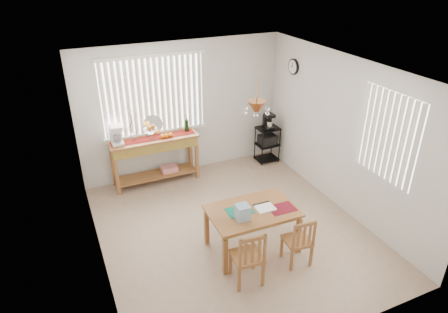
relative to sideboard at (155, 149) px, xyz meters
name	(u,v)px	position (x,y,z in m)	size (l,w,h in m)	color
ground	(232,230)	(0.67, -2.00, -0.70)	(4.00, 4.50, 0.01)	tan
room_shell	(233,133)	(0.67, -1.98, 1.00)	(4.20, 4.70, 2.70)	silver
sideboard	(155,149)	(0.00, 0.00, 0.00)	(1.64, 0.46, 0.92)	#986133
sideboard_items	(138,133)	(-0.28, 0.02, 0.37)	(1.56, 0.39, 0.71)	maroon
wire_cart	(267,141)	(2.37, -0.11, -0.24)	(0.45, 0.36, 0.76)	black
cart_items	(268,121)	(2.37, -0.10, 0.21)	(0.18, 0.22, 0.31)	black
dining_table	(252,214)	(0.74, -2.49, -0.09)	(1.28, 0.84, 0.68)	#986133
table_items	(248,211)	(0.62, -2.60, 0.07)	(0.97, 0.47, 0.22)	#14745C
chair_left	(248,257)	(0.37, -3.10, -0.28)	(0.43, 0.43, 0.85)	#986133
chair_right	(299,241)	(1.18, -3.06, -0.31)	(0.39, 0.39, 0.78)	#986133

